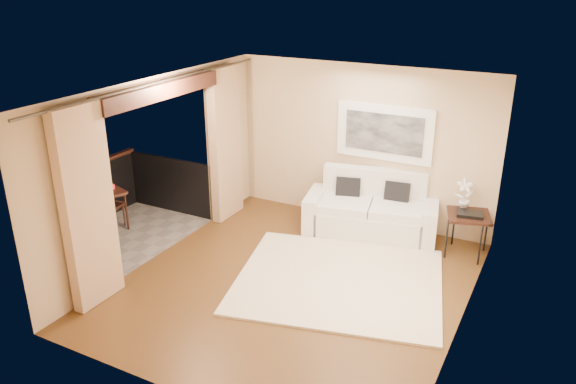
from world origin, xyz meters
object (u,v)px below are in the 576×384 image
Objects in this scene: side_table at (469,218)px; orchid at (464,194)px; balcony_chair_near at (55,224)px; balcony_chair_far at (105,202)px; ice_bucket at (99,181)px; bistro_table at (102,196)px; sofa at (371,212)px.

side_table is 0.36m from orchid.
side_table is 0.84× the size of balcony_chair_near.
ice_bucket is at bearing -27.37° from balcony_chair_far.
bistro_table is 0.95m from balcony_chair_near.
balcony_chair_near reaches higher than bistro_table.
side_table is 6.24m from balcony_chair_near.
sofa is 2.58× the size of balcony_chair_far.
bistro_table is 0.90× the size of balcony_chair_far.
ice_bucket is (-5.52, -1.98, -0.09)m from orchid.
orchid reaches higher than sofa.
orchid is (-0.13, 0.14, 0.31)m from side_table.
sofa is at bearing -158.19° from balcony_chair_far.
orchid reaches higher than balcony_chair_near.
orchid reaches higher than ice_bucket.
balcony_chair_near is (-3.96, -3.00, 0.17)m from sofa.
balcony_chair_near is (-0.02, -1.01, 0.02)m from balcony_chair_far.
ice_bucket is at bearing -160.23° from orchid.
sofa is 4.52× the size of orchid.
ice_bucket is (-0.12, 1.07, 0.31)m from balcony_chair_near.
balcony_chair_near reaches higher than side_table.
orchid is at bearing 16.97° from balcony_chair_near.
sofa is 2.48× the size of balcony_chair_near.
orchid is at bearing 21.60° from bistro_table.
side_table is 0.97× the size of bistro_table.
bistro_table is (-3.91, -2.07, 0.29)m from sofa.
balcony_chair_near is 4.58× the size of ice_bucket.
orchid is at bearing -164.22° from balcony_chair_far.
orchid is 0.55× the size of balcony_chair_near.
bistro_table reaches higher than side_table.
side_table is at bearing -15.46° from sofa.
sofa reaches higher than balcony_chair_far.
balcony_chair_near is (-5.52, -2.91, -0.09)m from side_table.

